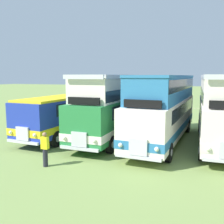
# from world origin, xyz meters

# --- Properties ---
(ground_plane) EXTENTS (200.00, 200.00, 0.00)m
(ground_plane) POSITION_xyz_m (0.00, 0.00, 0.00)
(ground_plane) COLOR #7A934C
(bus_first_in_row) EXTENTS (3.13, 10.84, 2.99)m
(bus_first_in_row) POSITION_xyz_m (-7.08, -0.18, 1.75)
(bus_first_in_row) COLOR #1E339E
(bus_first_in_row) RESTS_ON ground
(bus_second_in_row) EXTENTS (2.74, 11.16, 4.52)m
(bus_second_in_row) POSITION_xyz_m (-3.54, 0.02, 2.36)
(bus_second_in_row) COLOR #237538
(bus_second_in_row) RESTS_ON ground
(bus_third_in_row) EXTENTS (3.14, 11.48, 4.49)m
(bus_third_in_row) POSITION_xyz_m (0.01, -0.20, 2.48)
(bus_third_in_row) COLOR silver
(bus_third_in_row) RESTS_ON ground
(bus_fourth_in_row) EXTENTS (2.91, 10.92, 4.52)m
(bus_fourth_in_row) POSITION_xyz_m (3.54, 0.39, 2.36)
(bus_fourth_in_row) COLOR silver
(bus_fourth_in_row) RESTS_ON ground
(marshal_person) EXTENTS (0.36, 0.24, 1.73)m
(marshal_person) POSITION_xyz_m (-4.69, -7.17, 0.89)
(marshal_person) COLOR #23232D
(marshal_person) RESTS_ON ground
(rope_fence_line) EXTENTS (20.25, 0.08, 1.05)m
(rope_fence_line) POSITION_xyz_m (0.00, 11.78, 0.69)
(rope_fence_line) COLOR #8C704C
(rope_fence_line) RESTS_ON ground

